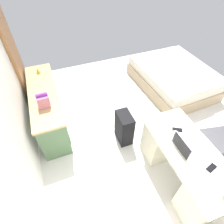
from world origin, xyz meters
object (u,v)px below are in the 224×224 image
desk (183,165)px  figurine_small (38,71)px  bed (172,78)px  computer_mouse (174,132)px  suitcase_black (124,128)px  office_chair (223,141)px  cell_phone_near_laptop (211,168)px  laptop (184,147)px  cell_phone_by_mouse (177,130)px  credenza (48,107)px

desk → figurine_small: 2.99m
bed → computer_mouse: (-1.67, 1.26, 0.50)m
suitcase_black → computer_mouse: size_ratio=6.03×
office_chair → cell_phone_near_laptop: 0.86m
cell_phone_near_laptop → suitcase_black: bearing=8.9°
laptop → cell_phone_by_mouse: size_ratio=2.32×
office_chair → suitcase_black: (0.89, 1.26, -0.12)m
office_chair → credenza: size_ratio=0.52×
figurine_small → computer_mouse: bearing=-143.7°
office_chair → credenza: bearing=53.2°
laptop → cell_phone_near_laptop: bearing=-156.0°
laptop → computer_mouse: (0.26, -0.05, -0.03)m
computer_mouse → figurine_small: (2.16, 1.59, 0.07)m
credenza → cell_phone_near_laptop: (-2.16, -1.69, 0.36)m
credenza → laptop: size_ratio=5.70×
credenza → cell_phone_near_laptop: 2.77m
office_chair → cell_phone_near_laptop: size_ratio=6.91×
credenza → suitcase_black: bearing=-128.4°
office_chair → figurine_small: (2.39, 2.41, 0.39)m
bed → cell_phone_near_laptop: cell_phone_near_laptop is taller
office_chair → computer_mouse: bearing=74.0°
cell_phone_by_mouse → figurine_small: size_ratio=1.24×
cell_phone_near_laptop → cell_phone_by_mouse: bearing=-11.7°
suitcase_black → figurine_small: (1.50, 1.15, 0.51)m
credenza → cell_phone_by_mouse: credenza is taller
credenza → laptop: (-1.83, -1.54, 0.40)m
cell_phone_near_laptop → computer_mouse: bearing=-4.7°
figurine_small → laptop: bearing=-147.5°
laptop → computer_mouse: laptop is taller
suitcase_black → cell_phone_by_mouse: size_ratio=4.44×
bed → cell_phone_near_laptop: bearing=153.0°
cell_phone_by_mouse → figurine_small: figurine_small is taller
laptop → cell_phone_near_laptop: laptop is taller
desk → bed: (1.99, -1.23, -0.14)m
desk → credenza: credenza is taller
laptop → computer_mouse: bearing=-10.5°
figurine_small → bed: bearing=-99.7°
office_chair → credenza: 3.01m
bed → cell_phone_by_mouse: bearing=144.1°
desk → cell_phone_near_laptop: (-0.28, -0.07, 0.35)m
bed → suitcase_black: suitcase_black is taller
desk → cell_phone_near_laptop: cell_phone_near_laptop is taller
laptop → figurine_small: bearing=32.5°
bed → figurine_small: figurine_small is taller
desk → credenza: (1.88, 1.61, -0.00)m
figurine_small → office_chair: bearing=-134.8°
computer_mouse → desk: bearing=-173.4°
laptop → figurine_small: 2.86m
bed → cell_phone_by_mouse: (-1.64, 1.19, 0.49)m
office_chair → bed: bearing=-13.0°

